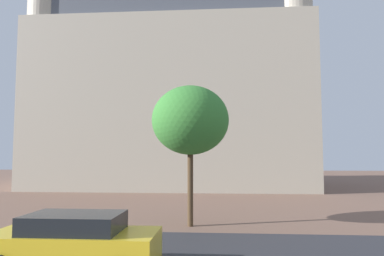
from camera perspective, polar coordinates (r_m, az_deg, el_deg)
The scene contains 4 objects.
ground_plane at distance 12.42m, azimuth -1.14°, elevation -18.31°, with size 120.00×120.00×0.00m, color brown.
landmark_building at distance 36.18m, azimuth -2.83°, elevation 5.35°, with size 25.23×15.34×29.88m.
car_yellow at distance 10.06m, azimuth -18.50°, elevation -17.22°, with size 4.30×2.04×1.47m.
tree_curb_far at distance 15.21m, azimuth -0.27°, elevation 1.21°, with size 3.32×3.32×5.99m.
Camera 1 is at (1.13, -2.00, 2.97)m, focal length 33.04 mm.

